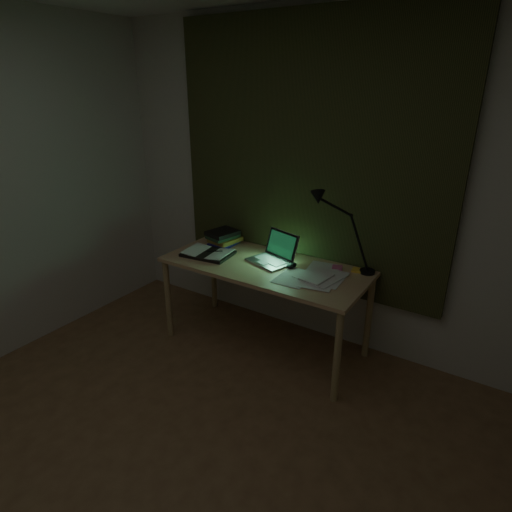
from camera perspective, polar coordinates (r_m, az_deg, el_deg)
The scene contains 12 objects.
floor at distance 2.61m, azimuth -17.49°, elevation -28.55°, with size 3.50×4.00×0.00m, color brown.
wall_back at distance 3.34m, azimuth 6.89°, elevation 9.38°, with size 3.50×0.00×2.50m, color beige.
curtain at distance 3.27m, azimuth 6.73°, elevation 12.68°, with size 2.20×0.06×2.00m, color #2B3118.
desk at distance 3.37m, azimuth 1.11°, elevation -6.71°, with size 1.55×0.68×0.71m, color tan, non-canonical shape.
laptop at distance 3.21m, azimuth 1.70°, elevation 0.95°, with size 0.31×0.35×0.22m, color #ADADB1, non-canonical shape.
open_textbook at distance 3.41m, azimuth -6.42°, elevation 0.41°, with size 0.38×0.27×0.03m, color silver, non-canonical shape.
book_stack at distance 3.60m, azimuth -4.26°, elevation 2.48°, with size 0.20×0.24×0.13m, color silver, non-canonical shape.
loose_papers at distance 3.04m, azimuth 7.35°, elevation -2.55°, with size 0.36×0.38×0.02m, color silver, non-canonical shape.
mouse at distance 3.16m, azimuth 4.78°, elevation -1.26°, with size 0.06×0.10×0.04m, color black.
sticky_yellow at distance 3.18m, azimuth 13.37°, elevation -1.85°, with size 0.07×0.07×0.02m, color yellow.
sticky_pink at distance 3.20m, azimuth 10.77°, elevation -1.52°, with size 0.07×0.07×0.02m, color #D1518A.
desk_lamp at distance 3.07m, azimuth 15.12°, elevation 2.81°, with size 0.39×0.30×0.59m, color black, non-canonical shape.
Camera 1 is at (1.42, -0.93, 1.98)m, focal length 30.00 mm.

